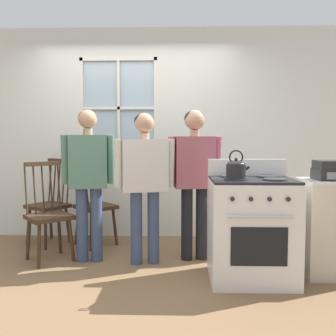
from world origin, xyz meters
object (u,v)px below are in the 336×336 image
at_px(chair_near_wall, 48,216).
at_px(person_teen_center, 145,173).
at_px(stereo, 334,170).
at_px(stove, 252,228).
at_px(chair_by_window, 94,207).
at_px(potted_plant, 122,152).
at_px(person_adult_right, 194,169).
at_px(chair_center_cluster, 49,206).
at_px(side_counter, 331,227).
at_px(handbag, 76,175).
at_px(person_elderly_left, 88,171).
at_px(kettle, 236,169).

relative_size(chair_near_wall, person_teen_center, 0.67).
bearing_deg(stereo, person_teen_center, 171.73).
relative_size(chair_near_wall, stove, 0.96).
xyz_separation_m(chair_by_window, potted_plant, (0.29, 0.37, 0.64)).
distance_m(person_adult_right, potted_plant, 1.26).
xyz_separation_m(chair_center_cluster, side_counter, (3.03, -0.95, -0.02)).
distance_m(person_teen_center, handbag, 0.98).
bearing_deg(chair_near_wall, person_adult_right, -36.97).
bearing_deg(handbag, chair_near_wall, -113.00).
distance_m(potted_plant, stereo, 2.53).
bearing_deg(side_counter, stove, -167.73).
relative_size(chair_center_cluster, handbag, 3.38).
bearing_deg(handbag, stove, -26.06).
bearing_deg(side_counter, person_adult_right, 163.07).
bearing_deg(chair_near_wall, stereo, -46.51).
bearing_deg(chair_center_cluster, chair_by_window, 29.52).
height_order(person_adult_right, side_counter, person_adult_right).
xyz_separation_m(chair_by_window, person_adult_right, (1.19, -0.51, 0.50)).
height_order(stove, handbag, stove).
xyz_separation_m(person_adult_right, stereo, (1.28, -0.41, 0.02)).
relative_size(person_elderly_left, potted_plant, 6.79).
bearing_deg(person_adult_right, person_teen_center, -172.87).
bearing_deg(handbag, person_elderly_left, -59.68).
bearing_deg(kettle, person_adult_right, 115.51).
bearing_deg(person_elderly_left, kettle, -32.08).
xyz_separation_m(chair_by_window, side_counter, (2.46, -0.90, -0.02)).
xyz_separation_m(stove, kettle, (-0.17, -0.13, 0.55)).
height_order(person_elderly_left, stereo, person_elderly_left).
distance_m(person_adult_right, side_counter, 1.43).
xyz_separation_m(kettle, potted_plant, (-1.22, 1.57, 0.09)).
xyz_separation_m(person_adult_right, handbag, (-1.36, 0.35, -0.10)).
bearing_deg(person_teen_center, potted_plant, 97.52).
height_order(potted_plant, stereo, potted_plant).
bearing_deg(stereo, person_adult_right, 162.22).
distance_m(person_elderly_left, handbag, 0.52).
bearing_deg(stereo, chair_near_wall, 173.16).
bearing_deg(potted_plant, chair_near_wall, -124.00).
relative_size(person_adult_right, potted_plant, 6.80).
bearing_deg(person_elderly_left, person_adult_right, -4.51).
height_order(chair_by_window, potted_plant, potted_plant).
height_order(chair_by_window, side_counter, chair_by_window).
bearing_deg(person_adult_right, stereo, -26.99).
bearing_deg(person_elderly_left, chair_by_window, 88.86).
bearing_deg(chair_near_wall, chair_by_window, 19.20).
distance_m(chair_by_window, chair_near_wall, 0.68).
bearing_deg(person_elderly_left, handbag, 110.90).
height_order(chair_near_wall, handbag, same).
relative_size(kettle, side_counter, 0.27).
xyz_separation_m(chair_near_wall, person_teen_center, (1.02, -0.08, 0.47)).
distance_m(kettle, potted_plant, 1.99).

